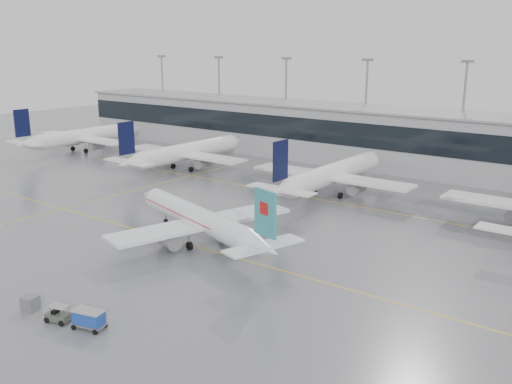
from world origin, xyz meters
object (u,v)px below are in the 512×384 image
Objects in this scene: baggage_tug at (58,316)px; gse_unit at (30,303)px; air_canada_jet at (202,221)px; baggage_cart at (89,318)px.

baggage_tug reaches higher than gse_unit.
baggage_cart is at bearing 123.95° from air_canada_jet.
air_canada_jet reaches higher than gse_unit.
baggage_cart is 7.93m from gse_unit.
air_canada_jet is 24.97m from gse_unit.
gse_unit is (-0.33, -24.85, -2.44)m from air_canada_jet.
gse_unit is at bearing 173.37° from baggage_cart.
air_canada_jet is at bearing 76.34° from gse_unit.
gse_unit is (-4.36, -0.21, 0.13)m from baggage_tug.
gse_unit is at bearing 167.92° from baggage_tug.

